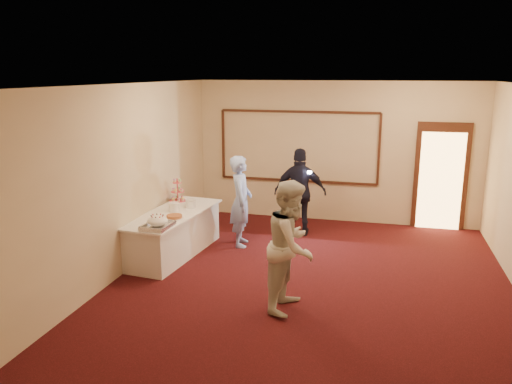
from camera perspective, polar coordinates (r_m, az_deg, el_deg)
floor at (r=7.85m, az=6.27°, el=-10.38°), size 7.00×7.00×0.00m
room_walls at (r=7.27m, az=6.68°, el=4.38°), size 6.04×7.04×3.02m
wall_molding at (r=10.84m, az=4.86°, el=5.18°), size 3.45×0.04×1.55m
doorway at (r=10.84m, az=20.36°, el=1.59°), size 1.05×0.07×2.20m
buffet_table at (r=8.98m, az=-9.45°, el=-4.69°), size 1.12×2.37×0.77m
pavlova_tray at (r=8.02m, az=-11.19°, el=-3.48°), size 0.42×0.59×0.20m
cupcake_stand at (r=9.62m, az=-8.95°, el=-0.01°), size 0.33×0.33×0.48m
plate_stack_a at (r=8.93m, az=-9.37°, el=-1.70°), size 0.19×0.19×0.16m
plate_stack_b at (r=9.11m, az=-7.49°, el=-1.32°), size 0.19×0.19×0.16m
tart at (r=8.51m, az=-9.31°, el=-2.81°), size 0.30×0.30×0.06m
man at (r=9.21m, az=-1.73°, el=-1.05°), size 0.53×0.69×1.70m
woman at (r=6.76m, az=4.09°, el=-6.14°), size 0.80×0.96×1.80m
guest at (r=9.82m, az=5.07°, el=-0.04°), size 1.05×0.52×1.74m
camera_flash at (r=9.53m, az=6.14°, el=2.25°), size 0.07×0.04×0.05m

